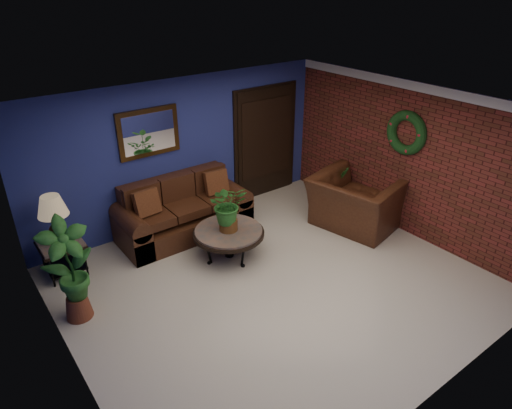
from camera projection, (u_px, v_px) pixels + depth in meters
floor at (274, 283)px, 6.53m from camera, size 5.50×5.50×0.00m
wall_back at (183, 152)px, 7.74m from camera, size 5.50×0.04×2.50m
wall_left at (60, 283)px, 4.49m from camera, size 0.04×5.00×2.50m
wall_right_brick at (407, 159)px, 7.43m from camera, size 0.04×5.00×2.50m
ceiling at (278, 112)px, 5.39m from camera, size 5.50×5.00×0.02m
crown_molding at (418, 87)px, 6.87m from camera, size 0.03×5.00×0.14m
wall_mirror at (149, 133)px, 7.17m from camera, size 1.02×0.06×0.77m
closet_door at (265, 143)px, 8.74m from camera, size 1.44×0.06×2.18m
wreath at (406, 133)px, 7.22m from camera, size 0.16×0.72×0.72m
sofa at (182, 215)px, 7.69m from camera, size 2.19×0.95×0.99m
coffee_table at (229, 233)px, 6.98m from camera, size 1.10×1.10×0.47m
end_table at (62, 249)px, 6.57m from camera, size 0.60×0.60×0.54m
table_lamp at (53, 214)px, 6.31m from camera, size 0.42×0.42×0.70m
side_chair at (211, 194)px, 7.95m from camera, size 0.42×0.42×0.93m
armchair at (355, 203)px, 7.80m from camera, size 1.49×1.62×0.91m
coffee_plant at (228, 206)px, 6.76m from camera, size 0.69×0.65×0.75m
floor_plant at (338, 188)px, 8.33m from camera, size 0.46×0.40×0.87m
tall_plant at (69, 267)px, 5.56m from camera, size 0.63×0.44×1.43m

